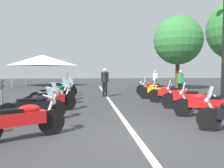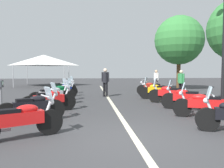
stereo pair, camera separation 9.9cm
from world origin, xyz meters
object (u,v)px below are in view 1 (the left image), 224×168
Objects in this scene: motorcycle_left_row_3 at (52,95)px; motorcycle_right_row_4 at (157,91)px; motorcycle_left_row_6 at (62,87)px; motorcycle_right_row_5 at (152,88)px; motorcycle_right_row_3 at (169,94)px; motorcycle_left_row_2 at (50,100)px; parking_meter at (2,93)px; motorcycle_left_row_4 at (57,92)px; bystander_1 at (180,81)px; motorcycle_left_row_0 at (23,120)px; bystander_2 at (105,80)px; motorcycle_left_row_5 at (63,90)px; motorcycle_left_row_1 at (34,107)px; bystander_0 at (155,79)px; motorcycle_right_row_1 at (205,104)px; roadside_tree_1 at (178,40)px; event_tent at (42,60)px; motorcycle_right_row_2 at (186,98)px.

motorcycle_right_row_4 is (1.66, -5.45, 0.00)m from motorcycle_left_row_3.
motorcycle_right_row_4 is at bearing -12.79° from motorcycle_left_row_3.
motorcycle_left_row_6 is (5.11, 0.09, -0.01)m from motorcycle_left_row_3.
motorcycle_right_row_3 is at bearing 118.10° from motorcycle_right_row_5.
parking_meter is (-1.31, 1.32, 0.42)m from motorcycle_left_row_2.
bystander_1 is (1.37, -7.35, 0.50)m from motorcycle_left_row_4.
bystander_2 is (8.33, -2.55, 0.55)m from motorcycle_left_row_0.
motorcycle_left_row_3 is at bearing -125.96° from motorcycle_left_row_5.
motorcycle_left_row_1 is 9.72m from bystander_1.
motorcycle_left_row_3 is at bearing 63.13° from motorcycle_left_row_1.
motorcycle_right_row_3 is (5.24, -5.48, 0.01)m from motorcycle_left_row_0.
bystander_0 reaches higher than motorcycle_left_row_6.
motorcycle_left_row_2 is 1.91m from parking_meter.
motorcycle_right_row_1 is 1.23× the size of bystander_0.
motorcycle_left_row_1 is at bearing 140.06° from roadside_tree_1.
motorcycle_left_row_3 is at bearing 175.76° from bystander_2.
bystander_0 is at bearing 28.64° from motorcycle_left_row_1.
motorcycle_left_row_1 is at bearing 24.30° from motorcycle_right_row_1.
bystander_1 is (5.88, -8.49, 0.06)m from parking_meter.
motorcycle_left_row_2 is at bearing -114.12° from motorcycle_left_row_6.
roadside_tree_1 reaches higher than bystander_1.
motorcycle_left_row_2 is 7.47m from motorcycle_right_row_5.
bystander_2 is (6.49, 2.93, 0.55)m from motorcycle_right_row_1.
bystander_2 is at bearing 33.95° from motorcycle_right_row_5.
event_tent is (5.79, 12.00, -1.41)m from roadside_tree_1.
bystander_2 reaches higher than motorcycle_left_row_3.
roadside_tree_1 reaches higher than motorcycle_right_row_1.
event_tent is at bearing 73.69° from motorcycle_left_row_5.
motorcycle_left_row_4 is 3.16m from bystander_2.
motorcycle_left_row_2 is 4.99m from motorcycle_left_row_5.
event_tent is at bearing -32.26° from motorcycle_right_row_2.
bystander_0 is at bearing -8.94° from motorcycle_left_row_5.
roadside_tree_1 is (10.79, -3.43, 3.59)m from motorcycle_right_row_1.
motorcycle_left_row_5 is 10.46m from roadside_tree_1.
motorcycle_left_row_3 is 0.98× the size of motorcycle_right_row_4.
motorcycle_left_row_4 is 0.97× the size of motorcycle_right_row_1.
bystander_2 is 0.34× the size of event_tent.
bystander_1 is (4.57, -7.18, 0.48)m from motorcycle_left_row_2.
motorcycle_left_row_4 is 1.15× the size of motorcycle_left_row_5.
bystander_0 is (9.39, -7.96, 0.06)m from parking_meter.
motorcycle_left_row_2 reaches higher than motorcycle_left_row_4.
bystander_0 reaches higher than motorcycle_left_row_0.
motorcycle_left_row_0 is 18.80m from event_tent.
motorcycle_right_row_1 is 6.73m from motorcycle_right_row_5.
motorcycle_left_row_3 reaches higher than motorcycle_left_row_5.
motorcycle_left_row_0 is at bearing 59.84° from motorcycle_right_row_2.
motorcycle_left_row_1 is 0.38× the size of event_tent.
motorcycle_left_row_2 is 0.39× the size of event_tent.
motorcycle_right_row_1 is 11.88m from roadside_tree_1.
parking_meter is 0.78× the size of bystander_0.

